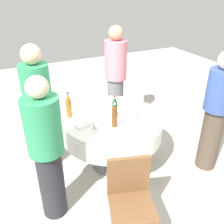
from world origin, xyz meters
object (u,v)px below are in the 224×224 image
wine_glass_mid (136,113)px  wine_glass_near (130,123)px  person_north (47,150)px  plate_south (87,114)px  bottle_amber_west (69,106)px  bottle_dark_green_right (115,108)px  wine_glass_inner (141,99)px  bottle_brown_mid (114,116)px  person_west (116,78)px  chair_inner (130,195)px  dining_table (112,127)px  bottle_clear_north (95,119)px  wine_glass_left (103,95)px  person_mid (216,112)px  person_right (39,108)px  plate_rear (117,101)px

wine_glass_mid → wine_glass_near: (-0.18, -0.19, 0.01)m
person_north → plate_south: bearing=-72.2°
bottle_amber_west → bottle_dark_green_right: (0.51, -0.26, -0.02)m
wine_glass_inner → plate_south: bearing=173.1°
bottle_amber_west → bottle_brown_mid: bearing=-48.2°
person_west → chair_inner: (-0.81, -1.91, -0.37)m
bottle_amber_west → chair_inner: (0.16, -1.27, -0.38)m
dining_table → chair_inner: bearing=-107.1°
bottle_clear_north → wine_glass_left: (0.38, 0.63, -0.03)m
wine_glass_left → person_mid: 1.49m
person_right → person_north: 0.82m
plate_rear → person_north: bearing=-145.2°
bottle_dark_green_right → plate_rear: bottle_dark_green_right is taller
bottle_amber_west → bottle_brown_mid: (0.40, -0.45, -0.01)m
person_mid → chair_inner: size_ratio=1.83×
wine_glass_left → plate_rear: bearing=-28.6°
dining_table → plate_south: bearing=145.5°
person_north → dining_table: bearing=-90.0°
bottle_dark_green_right → chair_inner: bearing=-108.8°
bottle_amber_west → chair_inner: bottle_amber_west is taller
wine_glass_near → person_mid: person_mid is taller
wine_glass_mid → bottle_clear_north: bearing=177.8°
bottle_clear_north → wine_glass_mid: bearing=-2.2°
person_right → chair_inner: (0.49, -1.40, -0.35)m
dining_table → wine_glass_near: bearing=-82.9°
bottle_clear_north → chair_inner: 0.94m
plate_south → person_right: person_right is taller
bottle_dark_green_right → wine_glass_left: bearing=83.5°
bottle_dark_green_right → plate_south: 0.38m
bottle_dark_green_right → person_north: (-0.94, -0.42, -0.05)m
person_west → wine_glass_near: bearing=-80.2°
plate_south → person_right: 0.59m
wine_glass_left → wine_glass_inner: bearing=-42.8°
bottle_amber_west → person_west: person_west is taller
chair_inner → bottle_dark_green_right: bearing=-91.7°
wine_glass_near → person_mid: (1.09, -0.22, -0.00)m
dining_table → person_mid: (1.13, -0.60, 0.25)m
person_north → person_mid: bearing=-120.4°
person_north → chair_inner: 0.89m
dining_table → person_right: (-0.81, 0.36, 0.28)m
person_mid → person_north: bearing=-66.3°
bottle_clear_north → wine_glass_near: bottle_clear_north is taller
person_west → chair_inner: 2.11m
person_west → bottle_dark_green_right: bearing=-88.0°
wine_glass_mid → person_right: size_ratio=0.08×
plate_south → person_right: (-0.55, 0.18, 0.12)m
bottle_clear_north → wine_glass_inner: 0.82m
bottle_amber_west → plate_rear: 0.76m
wine_glass_inner → chair_inner: bearing=-125.2°
wine_glass_near → plate_rear: size_ratio=0.62×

